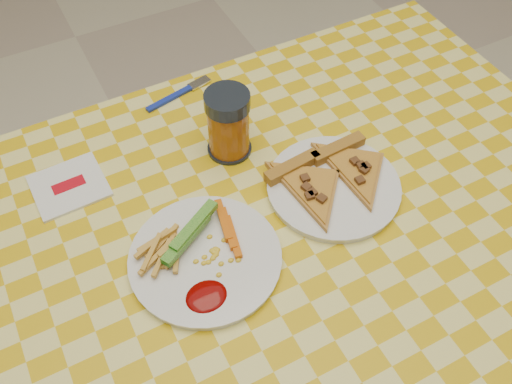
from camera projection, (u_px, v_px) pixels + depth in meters
table at (266, 258)px, 1.01m from camera, size 1.28×0.88×0.76m
plate_left at (205, 260)px, 0.91m from camera, size 0.25×0.25×0.01m
plate_right at (333, 188)px, 1.01m from camera, size 0.25×0.25×0.01m
fries_veggies at (196, 248)px, 0.91m from camera, size 0.20×0.18×0.04m
pizza_slices at (331, 176)px, 1.00m from camera, size 0.24×0.22×0.02m
drink_glass at (228, 124)px, 1.02m from camera, size 0.08×0.08×0.13m
napkin at (69, 186)px, 1.01m from camera, size 0.13×0.12×0.01m
fork at (179, 93)px, 1.16m from camera, size 0.15×0.05×0.01m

